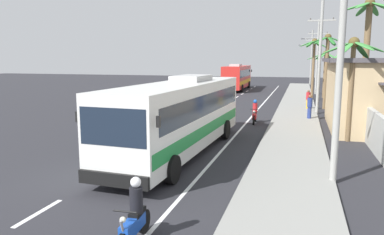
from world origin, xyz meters
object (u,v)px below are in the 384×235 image
(pedestrian_midwalk, at_px, (308,99))
(palm_nearest, at_px, (314,55))
(palm_third, at_px, (325,62))
(pedestrian_near_kerb, at_px, (310,106))
(palm_farthest, at_px, (367,46))
(palm_second, at_px, (353,62))
(coach_bus_far_lane, at_px, (237,76))
(motorcycle_beside_bus, at_px, (134,218))
(utility_pole_mid, at_px, (320,56))
(coach_bus_foreground, at_px, (181,113))
(utility_pole_nearest, at_px, (339,25))
(utility_pole_far, at_px, (317,55))
(utility_pole_distant, at_px, (311,56))
(motorcycle_trailing, at_px, (255,114))
(palm_fourth, at_px, (327,57))

(pedestrian_midwalk, height_order, palm_nearest, palm_nearest)
(palm_third, bearing_deg, palm_nearest, -110.30)
(pedestrian_near_kerb, bearing_deg, palm_farthest, 125.30)
(palm_nearest, relative_size, palm_second, 1.18)
(coach_bus_far_lane, height_order, palm_third, palm_third)
(motorcycle_beside_bus, relative_size, palm_second, 0.36)
(utility_pole_mid, bearing_deg, palm_farthest, -72.71)
(coach_bus_foreground, relative_size, utility_pole_nearest, 1.18)
(utility_pole_far, distance_m, palm_farthest, 24.77)
(coach_bus_far_lane, distance_m, utility_pole_mid, 23.30)
(utility_pole_far, bearing_deg, pedestrian_near_kerb, -92.81)
(palm_second, bearing_deg, utility_pole_nearest, -100.60)
(utility_pole_nearest, bearing_deg, utility_pole_distant, 89.73)
(utility_pole_mid, bearing_deg, palm_nearest, 91.20)
(motorcycle_trailing, bearing_deg, palm_farthest, -11.58)
(coach_bus_far_lane, relative_size, palm_farthest, 1.47)
(utility_pole_mid, relative_size, palm_fourth, 1.36)
(pedestrian_near_kerb, bearing_deg, coach_bus_far_lane, -71.44)
(utility_pole_mid, bearing_deg, palm_third, 85.01)
(coach_bus_foreground, distance_m, utility_pole_nearest, 7.87)
(motorcycle_beside_bus, distance_m, palm_nearest, 33.53)
(pedestrian_midwalk, bearing_deg, palm_third, -165.05)
(pedestrian_near_kerb, bearing_deg, utility_pole_nearest, 89.25)
(utility_pole_distant, relative_size, palm_fourth, 1.41)
(motorcycle_trailing, height_order, utility_pole_far, utility_pole_far)
(coach_bus_far_lane, distance_m, pedestrian_near_kerb, 26.12)
(motorcycle_trailing, bearing_deg, palm_nearest, 75.16)
(palm_second, relative_size, palm_fourth, 0.85)
(coach_bus_foreground, distance_m, palm_second, 9.50)
(motorcycle_beside_bus, distance_m, palm_second, 15.18)
(palm_second, bearing_deg, utility_pole_far, 91.75)
(coach_bus_far_lane, bearing_deg, coach_bus_foreground, -84.43)
(motorcycle_beside_bus, distance_m, pedestrian_midwalk, 25.75)
(pedestrian_near_kerb, bearing_deg, palm_second, 103.33)
(palm_second, bearing_deg, palm_farthest, 69.73)
(pedestrian_midwalk, xyz_separation_m, palm_nearest, (0.47, 7.55, 3.80))
(utility_pole_far, height_order, utility_pole_distant, utility_pole_distant)
(coach_bus_foreground, relative_size, palm_third, 2.31)
(utility_pole_nearest, bearing_deg, pedestrian_near_kerb, 91.95)
(utility_pole_nearest, bearing_deg, utility_pole_far, 89.09)
(palm_fourth, height_order, palm_farthest, palm_farthest)
(pedestrian_midwalk, xyz_separation_m, utility_pole_mid, (0.67, -1.96, 3.63))
(palm_third, bearing_deg, utility_pole_nearest, -92.48)
(pedestrian_midwalk, xyz_separation_m, palm_fourth, (1.40, 1.13, 3.60))
(coach_bus_far_lane, bearing_deg, pedestrian_midwalk, -63.41)
(utility_pole_far, xyz_separation_m, palm_third, (0.77, -4.32, -0.83))
(coach_bus_far_lane, height_order, motorcycle_beside_bus, coach_bus_far_lane)
(palm_nearest, bearing_deg, coach_bus_foreground, -104.80)
(pedestrian_midwalk, distance_m, utility_pole_nearest, 19.96)
(coach_bus_far_lane, relative_size, utility_pole_nearest, 1.11)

